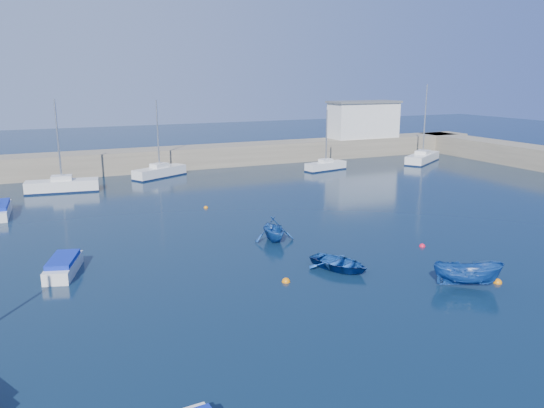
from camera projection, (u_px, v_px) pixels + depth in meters
name	position (u px, v px, depth m)	size (l,w,h in m)	color
ground	(376.00, 317.00, 25.36)	(220.00, 220.00, 0.00)	#0C1F34
back_wall	(159.00, 159.00, 65.79)	(96.00, 4.50, 2.60)	#7A715D
right_arm	(509.00, 153.00, 71.08)	(4.50, 32.00, 2.60)	#7A715D
harbor_office	(363.00, 120.00, 76.97)	(10.00, 4.00, 5.00)	silver
sailboat_5	(62.00, 185.00, 53.03)	(7.12, 2.80, 9.16)	silver
sailboat_6	(160.00, 172.00, 60.85)	(6.70, 4.83, 8.77)	silver
sailboat_7	(326.00, 166.00, 65.40)	(5.73, 2.63, 7.36)	silver
sailboat_8	(422.00, 158.00, 71.45)	(7.91, 6.18, 10.33)	silver
motorboat_1	(63.00, 266.00, 30.96)	(2.52, 4.30, 1.00)	silver
dinghy_center	(339.00, 263.00, 31.61)	(2.69, 3.77, 0.78)	navy
dinghy_left	(274.00, 229.00, 37.13)	(2.78, 3.22, 1.69)	navy
dinghy_right	(468.00, 274.00, 28.99)	(1.39, 3.70, 1.43)	navy
buoy_0	(286.00, 282.00, 29.76)	(0.49, 0.49, 0.49)	orange
buoy_1	(422.00, 247.00, 35.99)	(0.42, 0.42, 0.42)	red
buoy_3	(206.00, 208.00, 46.60)	(0.39, 0.39, 0.39)	orange
buoy_5	(497.00, 283.00, 29.62)	(0.50, 0.50, 0.50)	orange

